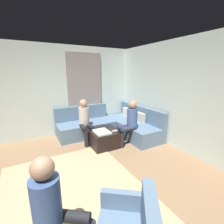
{
  "coord_description": "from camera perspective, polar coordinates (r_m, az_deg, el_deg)",
  "views": [
    {
      "loc": [
        2.07,
        -0.42,
        1.92
      ],
      "look_at": [
        -1.63,
        1.63,
        0.85
      ],
      "focal_mm": 25.44,
      "sensor_mm": 36.0,
      "label": 1
    }
  ],
  "objects": [
    {
      "name": "sectional_couch",
      "position": [
        5.02,
        -0.02,
        -4.87
      ],
      "size": [
        2.1,
        2.55,
        0.87
      ],
      "color": "slate",
      "rests_on": "ground_plane"
    },
    {
      "name": "wall_back",
      "position": [
        3.99,
        29.12,
        4.19
      ],
      "size": [
        6.0,
        0.12,
        2.7
      ],
      "primitive_type": "cube",
      "color": "silver",
      "rests_on": "ground_plane"
    },
    {
      "name": "game_remote",
      "position": [
        4.16,
        1.03,
        -6.78
      ],
      "size": [
        0.05,
        0.15,
        0.02
      ],
      "primitive_type": "cube",
      "color": "white",
      "rests_on": "ottoman"
    },
    {
      "name": "area_rug",
      "position": [
        3.01,
        -13.71,
        -25.69
      ],
      "size": [
        2.6,
        2.2,
        0.01
      ],
      "primitive_type": "cube",
      "color": "tan",
      "rests_on": "ground_plane"
    },
    {
      "name": "folded_blanket",
      "position": [
        4.07,
        -3.71,
        -7.14
      ],
      "size": [
        0.44,
        0.36,
        0.04
      ],
      "primitive_type": "cube",
      "color": "white",
      "rests_on": "ottoman"
    },
    {
      "name": "wall_left",
      "position": [
        5.06,
        -24.2,
        6.49
      ],
      "size": [
        0.12,
        6.0,
        2.7
      ],
      "primitive_type": "cube",
      "color": "silver",
      "rests_on": "ground_plane"
    },
    {
      "name": "coffee_mug",
      "position": [
        4.46,
        -1.99,
        -4.83
      ],
      "size": [
        0.08,
        0.08,
        0.1
      ],
      "primitive_type": "cylinder",
      "color": "#334C72",
      "rests_on": "ottoman"
    },
    {
      "name": "person_on_armchair",
      "position": [
        1.87,
        -19.39,
        -29.78
      ],
      "size": [
        0.51,
        0.58,
        1.18
      ],
      "rotation": [
        0.0,
        0.0,
        5.65
      ],
      "color": "black",
      "rests_on": "ground_plane"
    },
    {
      "name": "curtain_panel",
      "position": [
        5.25,
        -9.68,
        6.65
      ],
      "size": [
        0.06,
        1.1,
        2.5
      ],
      "primitive_type": "cube",
      "color": "gray",
      "rests_on": "ground_plane"
    },
    {
      "name": "person_on_couch_side",
      "position": [
        4.42,
        -9.59,
        -2.62
      ],
      "size": [
        0.6,
        0.3,
        1.2
      ],
      "rotation": [
        0.0,
        0.0,
        -1.57
      ],
      "color": "black",
      "rests_on": "ground_plane"
    },
    {
      "name": "person_on_couch_back",
      "position": [
        4.25,
        6.17,
        -3.17
      ],
      "size": [
        0.3,
        0.6,
        1.2
      ],
      "rotation": [
        0.0,
        0.0,
        3.14
      ],
      "color": "#2D3347",
      "rests_on": "ground_plane"
    },
    {
      "name": "ottoman",
      "position": [
        4.29,
        -2.78,
        -9.29
      ],
      "size": [
        0.76,
        0.76,
        0.42
      ],
      "primitive_type": "cube",
      "color": "black",
      "rests_on": "ground_plane"
    },
    {
      "name": "ground_plane",
      "position": [
        2.89,
        -14.59,
        -29.35
      ],
      "size": [
        6.0,
        6.0,
        0.1
      ],
      "primitive_type": "cube",
      "color": "#8C6B4C"
    }
  ]
}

